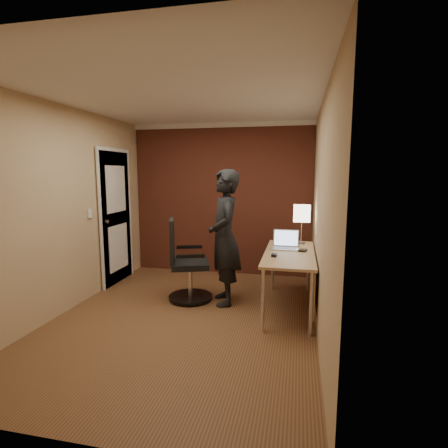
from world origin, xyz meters
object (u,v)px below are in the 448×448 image
(mouse, at_px, (274,255))
(laptop, at_px, (286,243))
(office_chair, at_px, (185,266))
(person, at_px, (225,238))
(wallet, at_px, (303,250))
(desk, at_px, (295,263))
(desk_lamp, at_px, (302,214))

(mouse, bearing_deg, laptop, 80.75)
(mouse, bearing_deg, office_chair, 169.72)
(laptop, relative_size, person, 0.19)
(laptop, bearing_deg, office_chair, -171.57)
(laptop, height_order, mouse, laptop)
(office_chair, relative_size, person, 0.62)
(wallet, bearing_deg, person, -178.05)
(person, bearing_deg, desk, 66.98)
(wallet, distance_m, person, 1.00)
(desk_lamp, distance_m, laptop, 0.50)
(desk, distance_m, wallet, 0.19)
(desk_lamp, relative_size, wallet, 4.86)
(desk_lamp, height_order, laptop, desk_lamp)
(desk, bearing_deg, laptop, 119.57)
(desk, height_order, office_chair, office_chair)
(wallet, bearing_deg, mouse, -133.06)
(wallet, height_order, person, person)
(desk, distance_m, person, 0.94)
(desk, height_order, person, person)
(laptop, bearing_deg, desk, -60.43)
(desk, xyz_separation_m, mouse, (-0.24, -0.26, 0.14))
(wallet, relative_size, office_chair, 0.10)
(mouse, bearing_deg, desk_lamp, 72.46)
(laptop, xyz_separation_m, person, (-0.77, -0.17, 0.08))
(desk_lamp, bearing_deg, mouse, -111.12)
(wallet, xyz_separation_m, office_chair, (-1.52, -0.06, -0.27))
(laptop, bearing_deg, desk_lamp, 57.31)
(desk, bearing_deg, person, 176.21)
(laptop, xyz_separation_m, mouse, (-0.11, -0.49, -0.05))
(desk, relative_size, laptop, 4.48)
(desk, relative_size, person, 0.86)
(laptop, distance_m, office_chair, 1.36)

